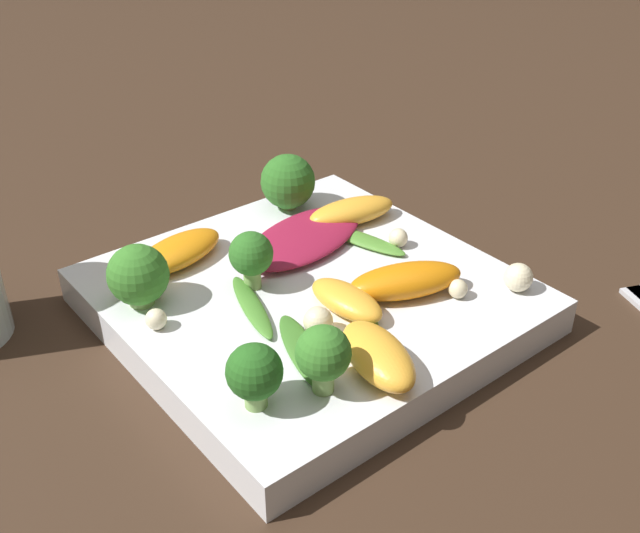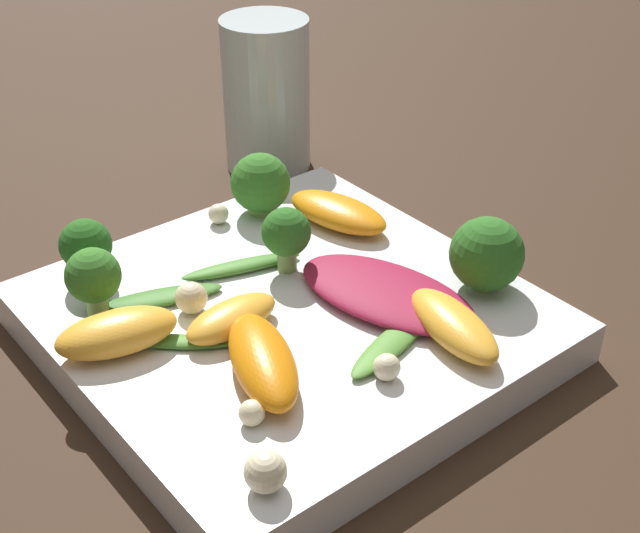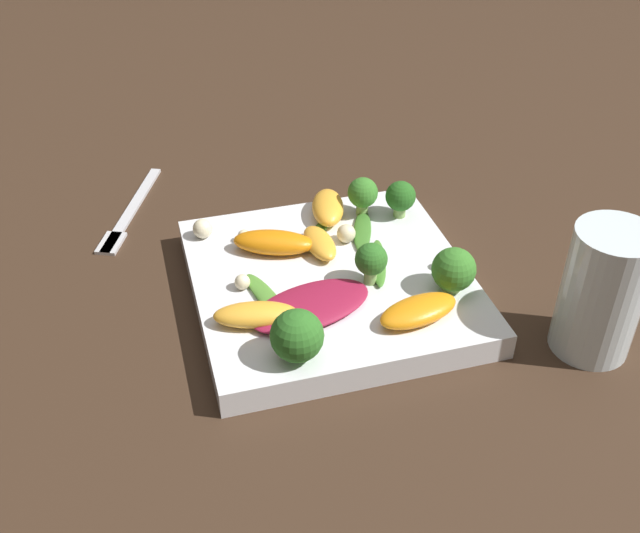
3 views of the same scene
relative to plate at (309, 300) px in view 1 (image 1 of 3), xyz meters
The scene contains 22 objects.
ground_plane 0.01m from the plate, ahead, with size 2.40×2.40×0.00m, color #382619.
plate is the anchor object (origin of this frame).
radicchio_leaf_0 0.06m from the plate, 34.40° to the right, with size 0.08×0.12×0.01m.
orange_segment_0 0.10m from the plate, 33.49° to the left, with size 0.05×0.08×0.02m.
orange_segment_1 0.04m from the plate, behind, with size 0.06×0.03×0.02m.
orange_segment_2 0.07m from the plate, 138.52° to the right, with size 0.06×0.08×0.02m.
orange_segment_3 0.10m from the plate, 165.49° to the left, with size 0.07×0.05×0.02m.
orange_segment_4 0.09m from the plate, 58.35° to the right, with size 0.04×0.07×0.02m.
broccoli_floret_0 0.12m from the plate, 29.75° to the right, with size 0.04×0.04×0.04m.
broccoli_floret_1 0.12m from the plate, 128.23° to the left, with size 0.03×0.03×0.04m.
broccoli_floret_2 0.11m from the plate, 62.30° to the left, with size 0.04×0.04×0.04m.
broccoli_floret_3 0.05m from the plate, 54.07° to the left, with size 0.03×0.03×0.04m.
broccoli_floret_4 0.11m from the plate, 146.04° to the left, with size 0.03×0.03×0.04m.
arugula_sprig_0 0.05m from the plate, 91.91° to the left, with size 0.07×0.03×0.01m.
arugula_sprig_1 0.07m from the plate, 71.99° to the right, with size 0.08×0.03×0.01m.
arugula_sprig_2 0.07m from the plate, 138.64° to the left, with size 0.07×0.04×0.01m.
arugula_sprig_3 0.07m from the plate, behind, with size 0.05×0.05×0.00m.
macadamia_nut_0 0.10m from the plate, 137.19° to the right, with size 0.01×0.01×0.01m.
macadamia_nut_1 0.08m from the plate, 87.02° to the right, with size 0.01×0.01×0.01m.
macadamia_nut_2 0.14m from the plate, 131.14° to the right, with size 0.02×0.02×0.02m.
macadamia_nut_3 0.10m from the plate, 78.56° to the left, with size 0.01×0.01×0.01m.
macadamia_nut_4 0.06m from the plate, 147.62° to the left, with size 0.02×0.02×0.02m.
Camera 1 is at (-0.32, 0.25, 0.29)m, focal length 42.00 mm.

